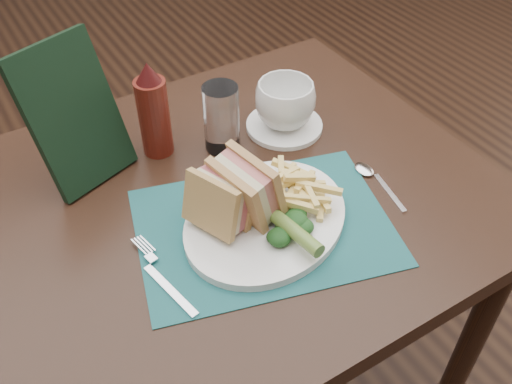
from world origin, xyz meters
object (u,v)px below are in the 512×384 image
Objects in this scene: plate at (266,220)px; sandwich_half_a at (211,208)px; placemat at (264,227)px; sandwich_half_b at (237,193)px; drinking_glass at (221,118)px; ketchup_bottle at (153,109)px; saucer at (284,126)px; coffee_cup at (285,104)px; check_presenter at (74,115)px; table_main at (235,317)px.

sandwich_half_a is (-0.09, 0.02, 0.06)m from plate.
placemat is 0.08m from sandwich_half_b.
drinking_glass is 0.70× the size of ketchup_bottle.
saucer is (0.17, 0.20, -0.00)m from plate.
check_presenter is (-0.37, 0.07, 0.07)m from coffee_cup.
plate reaches higher than placemat.
drinking_glass is (0.08, 0.20, -0.01)m from sandwich_half_b.
drinking_glass is at bearing 174.83° from saucer.
ketchup_bottle is (-0.06, 0.17, 0.47)m from table_main.
ketchup_bottle is (-0.11, 0.05, 0.03)m from drinking_glass.
ketchup_bottle is at bearing -23.29° from check_presenter.
check_presenter is (-0.13, 0.01, 0.03)m from ketchup_bottle.
saucer is at bearing 30.90° from sandwich_half_b.
check_presenter is (-0.37, 0.07, 0.12)m from saucer.
table_main is 2.21× the size of placemat.
ketchup_bottle is at bearing 102.99° from placemat.
saucer is at bearing -14.85° from ketchup_bottle.
sandwich_half_b is 0.29m from saucer.
ketchup_bottle is (-0.06, 0.27, 0.09)m from placemat.
coffee_cup reaches higher than table_main.
plate is 2.31× the size of drinking_glass.
sandwich_half_b is (-0.04, 0.02, 0.06)m from plate.
sandwich_half_b is (0.05, 0.00, 0.01)m from sandwich_half_a.
saucer is 1.15× the size of drinking_glass.
sandwich_half_a is 0.29m from check_presenter.
coffee_cup is at bearing 29.95° from table_main.
coffee_cup is at bearing 49.59° from placemat.
saucer is (0.18, 0.21, 0.00)m from placemat.
table_main is 4.84× the size of ketchup_bottle.
placemat is at bearing -38.10° from sandwich_half_a.
plate is 2.61× the size of coffee_cup.
sandwich_half_b is 0.21m from drinking_glass.
sandwich_half_a is at bearing -94.33° from ketchup_bottle.
saucer is 0.81× the size of ketchup_bottle.
plate is 0.29m from ketchup_bottle.
sandwich_half_a reaches higher than saucer.
saucer is 0.59× the size of check_presenter.
check_presenter is (-0.24, 0.06, 0.06)m from drinking_glass.
drinking_glass is at bearing 66.18° from table_main.
coffee_cup is (0.21, 0.18, -0.02)m from sandwich_half_b.
check_presenter is at bearing 175.98° from ketchup_bottle.
check_presenter is at bearing 112.44° from sandwich_half_b.
drinking_glass is (0.05, 0.12, 0.44)m from table_main.
table_main is 6.00× the size of saucer.
drinking_glass reaches higher than table_main.
sandwich_half_a is 0.84× the size of coffee_cup.
coffee_cup reaches higher than saucer.
table_main is at bearing 93.68° from placemat.
table_main is at bearing -62.54° from check_presenter.
plate is 0.36m from check_presenter.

